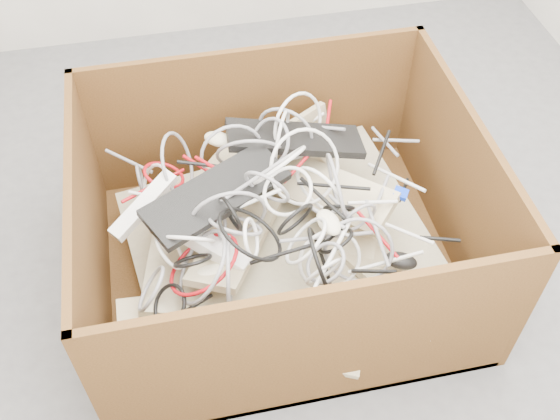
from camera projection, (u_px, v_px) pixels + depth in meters
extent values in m
plane|color=#525255|center=(317.00, 243.00, 2.46)|extent=(3.00, 3.00, 0.00)
cube|color=#3B260E|center=(281.00, 267.00, 2.37)|extent=(1.26, 1.05, 0.03)
cube|color=#3B260E|center=(253.00, 115.00, 2.49)|extent=(1.26, 0.03, 0.60)
cube|color=#3B260E|center=(319.00, 351.00, 1.82)|extent=(1.26, 0.02, 0.60)
cube|color=#3B260E|center=(458.00, 187.00, 2.24)|extent=(0.03, 1.00, 0.60)
cube|color=#3B260E|center=(90.00, 245.00, 2.07)|extent=(0.02, 1.00, 0.60)
cube|color=tan|center=(280.00, 250.00, 2.33)|extent=(1.10, 0.95, 0.20)
cube|color=tan|center=(254.00, 257.00, 2.21)|extent=(0.79, 0.71, 0.22)
cube|color=#BFB087|center=(209.00, 195.00, 2.34)|extent=(0.45, 0.44, 0.12)
cube|color=#BFB087|center=(351.00, 213.00, 2.30)|extent=(0.39, 0.47, 0.20)
cube|color=#BFB087|center=(341.00, 301.00, 2.07)|extent=(0.33, 0.49, 0.12)
cube|color=#BFB087|center=(195.00, 312.00, 2.01)|extent=(0.47, 0.17, 0.11)
cube|color=#BFB087|center=(395.00, 282.00, 2.08)|extent=(0.35, 0.49, 0.12)
cube|color=#BFB087|center=(278.00, 152.00, 2.35)|extent=(0.45, 0.27, 0.20)
cube|color=#BFB087|center=(236.00, 240.00, 2.10)|extent=(0.37, 0.48, 0.14)
cube|color=#BFB087|center=(329.00, 191.00, 2.22)|extent=(0.42, 0.46, 0.16)
cube|color=black|center=(295.00, 138.00, 2.24)|extent=(0.47, 0.21, 0.13)
cube|color=black|center=(217.00, 194.00, 2.02)|extent=(0.49, 0.37, 0.05)
ellipsoid|color=beige|center=(176.00, 229.00, 2.07)|extent=(0.12, 0.09, 0.04)
ellipsoid|color=beige|center=(335.00, 144.00, 2.33)|extent=(0.12, 0.12, 0.04)
ellipsoid|color=beige|center=(210.00, 274.00, 1.96)|extent=(0.12, 0.08, 0.04)
ellipsoid|color=beige|center=(329.00, 222.00, 1.95)|extent=(0.08, 0.12, 0.04)
ellipsoid|color=beige|center=(218.00, 139.00, 2.24)|extent=(0.12, 0.11, 0.04)
ellipsoid|color=black|center=(401.00, 261.00, 2.06)|extent=(0.12, 0.11, 0.04)
cube|color=white|center=(144.00, 205.00, 2.08)|extent=(0.24, 0.21, 0.11)
cube|color=white|center=(205.00, 243.00, 2.01)|extent=(0.27, 0.24, 0.10)
cube|color=#0D31D0|center=(401.00, 194.00, 2.12)|extent=(0.06, 0.06, 0.03)
torus|color=black|center=(339.00, 208.00, 2.06)|extent=(0.13, 0.07, 0.12)
torus|color=gray|center=(286.00, 131.00, 2.26)|extent=(0.24, 0.16, 0.28)
torus|color=black|center=(295.00, 219.00, 1.96)|extent=(0.17, 0.12, 0.19)
torus|color=#AE0C14|center=(204.00, 264.00, 1.94)|extent=(0.28, 0.28, 0.16)
torus|color=black|center=(320.00, 262.00, 1.92)|extent=(0.10, 0.30, 0.29)
torus|color=gray|center=(202.00, 267.00, 1.93)|extent=(0.19, 0.25, 0.20)
torus|color=black|center=(336.00, 241.00, 1.98)|extent=(0.13, 0.12, 0.12)
torus|color=silver|center=(287.00, 191.00, 1.99)|extent=(0.16, 0.18, 0.13)
torus|color=gray|center=(267.00, 187.00, 1.98)|extent=(0.16, 0.14, 0.16)
torus|color=silver|center=(330.00, 260.00, 1.97)|extent=(0.28, 0.15, 0.25)
torus|color=gray|center=(141.00, 180.00, 2.30)|extent=(0.02, 0.16, 0.16)
torus|color=silver|center=(306.00, 241.00, 1.92)|extent=(0.19, 0.22, 0.16)
torus|color=gray|center=(229.00, 274.00, 1.94)|extent=(0.06, 0.25, 0.26)
torus|color=gray|center=(359.00, 218.00, 2.05)|extent=(0.17, 0.06, 0.17)
torus|color=black|center=(231.00, 213.00, 1.98)|extent=(0.08, 0.13, 0.14)
torus|color=#AE0C14|center=(164.00, 175.00, 2.19)|extent=(0.18, 0.19, 0.08)
torus|color=#AE0C14|center=(208.00, 179.00, 2.19)|extent=(0.25, 0.21, 0.18)
torus|color=silver|center=(320.00, 191.00, 2.05)|extent=(0.16, 0.18, 0.23)
torus|color=silver|center=(305.00, 167.00, 2.08)|extent=(0.32, 0.18, 0.29)
torus|color=silver|center=(251.00, 238.00, 1.90)|extent=(0.08, 0.13, 0.14)
torus|color=silver|center=(282.00, 138.00, 2.22)|extent=(0.10, 0.21, 0.22)
torus|color=silver|center=(325.00, 271.00, 1.92)|extent=(0.18, 0.09, 0.18)
torus|color=silver|center=(170.00, 250.00, 1.99)|extent=(0.10, 0.17, 0.15)
torus|color=silver|center=(189.00, 239.00, 1.95)|extent=(0.21, 0.13, 0.19)
torus|color=black|center=(170.00, 305.00, 1.92)|extent=(0.12, 0.17, 0.13)
torus|color=silver|center=(279.00, 165.00, 2.00)|extent=(0.24, 0.22, 0.17)
torus|color=gray|center=(336.00, 188.00, 2.06)|extent=(0.07, 0.32, 0.32)
torus|color=gray|center=(270.00, 143.00, 2.17)|extent=(0.16, 0.23, 0.19)
torus|color=gray|center=(178.00, 165.00, 2.18)|extent=(0.15, 0.25, 0.23)
torus|color=gray|center=(326.00, 263.00, 1.89)|extent=(0.15, 0.18, 0.12)
torus|color=silver|center=(298.00, 126.00, 2.25)|extent=(0.23, 0.21, 0.25)
torus|color=gray|center=(222.00, 224.00, 2.01)|extent=(0.04, 0.15, 0.15)
torus|color=silver|center=(158.00, 192.00, 2.20)|extent=(0.12, 0.26, 0.26)
torus|color=gray|center=(235.00, 225.00, 1.97)|extent=(0.19, 0.16, 0.15)
torus|color=gray|center=(250.00, 155.00, 2.20)|extent=(0.30, 0.11, 0.29)
torus|color=gray|center=(229.00, 216.00, 2.01)|extent=(0.34, 0.05, 0.34)
torus|color=gray|center=(151.00, 289.00, 1.91)|extent=(0.11, 0.19, 0.18)
torus|color=gray|center=(232.00, 153.00, 2.18)|extent=(0.29, 0.08, 0.29)
torus|color=gray|center=(359.00, 250.00, 1.97)|extent=(0.24, 0.16, 0.25)
torus|color=black|center=(250.00, 234.00, 1.93)|extent=(0.26, 0.31, 0.19)
torus|color=black|center=(193.00, 261.00, 1.95)|extent=(0.15, 0.12, 0.11)
cylinder|color=gray|center=(251.00, 181.00, 2.00)|extent=(0.25, 0.09, 0.10)
cylinder|color=black|center=(382.00, 152.00, 2.21)|extent=(0.11, 0.15, 0.06)
cylinder|color=silver|center=(163.00, 217.00, 2.09)|extent=(0.19, 0.01, 0.07)
cylinder|color=black|center=(190.00, 309.00, 1.91)|extent=(0.14, 0.10, 0.05)
cylinder|color=gray|center=(327.00, 217.00, 1.96)|extent=(0.09, 0.12, 0.02)
cylinder|color=silver|center=(152.00, 197.00, 2.14)|extent=(0.15, 0.07, 0.04)
cylinder|color=gray|center=(314.00, 127.00, 2.32)|extent=(0.19, 0.17, 0.09)
cylinder|color=gray|center=(385.00, 142.00, 2.34)|extent=(0.06, 0.16, 0.01)
cylinder|color=silver|center=(331.00, 256.00, 1.89)|extent=(0.17, 0.21, 0.04)
cylinder|color=#AE0C14|center=(153.00, 185.00, 2.18)|extent=(0.22, 0.13, 0.03)
cylinder|color=gray|center=(327.00, 237.00, 1.99)|extent=(0.30, 0.03, 0.06)
cylinder|color=black|center=(208.00, 165.00, 2.13)|extent=(0.20, 0.06, 0.05)
cylinder|color=black|center=(282.00, 254.00, 1.91)|extent=(0.19, 0.02, 0.06)
cylinder|color=#AE0C14|center=(298.00, 166.00, 2.18)|extent=(0.13, 0.10, 0.05)
cylinder|color=gray|center=(377.00, 233.00, 2.01)|extent=(0.02, 0.23, 0.06)
cylinder|color=gray|center=(129.00, 161.00, 2.30)|extent=(0.16, 0.12, 0.04)
cylinder|color=silver|center=(396.00, 228.00, 2.08)|extent=(0.19, 0.20, 0.05)
cylinder|color=black|center=(403.00, 190.00, 2.17)|extent=(0.09, 0.12, 0.05)
cylinder|color=#AE0C14|center=(210.00, 165.00, 2.11)|extent=(0.09, 0.13, 0.04)
cylinder|color=gray|center=(396.00, 140.00, 2.38)|extent=(0.17, 0.05, 0.02)
cylinder|color=gray|center=(341.00, 207.00, 2.05)|extent=(0.05, 0.12, 0.02)
cylinder|color=black|center=(334.00, 186.00, 2.10)|extent=(0.23, 0.09, 0.02)
cylinder|color=#AE0C14|center=(200.00, 166.00, 2.19)|extent=(0.11, 0.12, 0.03)
cylinder|color=silver|center=(310.00, 122.00, 2.38)|extent=(0.12, 0.05, 0.05)
cylinder|color=silver|center=(396.00, 177.00, 2.20)|extent=(0.13, 0.21, 0.07)
cylinder|color=#AE0C14|center=(377.00, 234.00, 2.03)|extent=(0.09, 0.19, 0.05)
cylinder|color=black|center=(334.00, 235.00, 1.97)|extent=(0.14, 0.09, 0.04)
cylinder|color=silver|center=(248.00, 203.00, 2.01)|extent=(0.22, 0.06, 0.04)
cylinder|color=silver|center=(373.00, 202.00, 2.07)|extent=(0.17, 0.02, 0.04)
cylinder|color=#AE0C14|center=(328.00, 120.00, 2.33)|extent=(0.08, 0.17, 0.05)
cylinder|color=black|center=(440.00, 239.00, 2.04)|extent=(0.12, 0.06, 0.02)
cylinder|color=black|center=(323.00, 198.00, 1.99)|extent=(0.11, 0.17, 0.05)
cylinder|color=silver|center=(386.00, 262.00, 1.99)|extent=(0.23, 0.02, 0.06)
cylinder|color=black|center=(374.00, 271.00, 1.91)|extent=(0.12, 0.07, 0.05)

